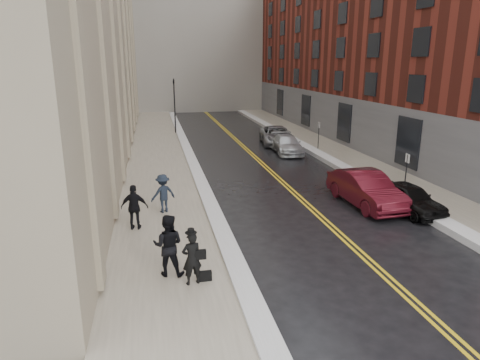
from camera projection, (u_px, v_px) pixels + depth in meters
name	position (u px, v px, depth m)	size (l,w,h in m)	color
ground	(317.00, 289.00, 13.15)	(160.00, 160.00, 0.00)	black
sidewalk_left	(158.00, 169.00, 27.37)	(4.00, 64.00, 0.15)	gray
sidewalk_right	(354.00, 160.00, 29.96)	(3.00, 64.00, 0.15)	gray
lane_stripe_a	(262.00, 165.00, 28.71)	(0.12, 64.00, 0.01)	gold
lane_stripe_b	(266.00, 165.00, 28.75)	(0.12, 64.00, 0.01)	gold
snow_ridge_left	(194.00, 167.00, 27.79)	(0.70, 60.80, 0.26)	white
snow_ridge_right	(329.00, 160.00, 29.58)	(0.85, 60.80, 0.30)	white
building_right	(418.00, 33.00, 35.81)	(14.00, 50.00, 18.00)	maroon
traffic_signal	(174.00, 102.00, 40.14)	(0.18, 0.15, 5.20)	black
parking_sign_near	(406.00, 171.00, 21.85)	(0.06, 0.35, 2.23)	black
parking_sign_far	(319.00, 133.00, 33.18)	(0.06, 0.35, 2.23)	black
car_black	(409.00, 198.00, 19.71)	(1.58, 3.93, 1.34)	black
car_maroon	(366.00, 189.00, 20.55)	(1.75, 5.03, 1.66)	#470C16
car_silver_near	(287.00, 144.00, 32.41)	(1.89, 4.64, 1.35)	#B9BDC1
car_silver_far	(277.00, 135.00, 35.86)	(2.47, 5.35, 1.49)	#989AA0
pedestrian_main	(192.00, 259.00, 12.93)	(0.61, 0.40, 1.68)	black
pedestrian_a	(168.00, 245.00, 13.47)	(0.98, 0.77, 2.02)	black
pedestrian_b	(163.00, 193.00, 19.19)	(1.14, 0.65, 1.76)	#19212D
pedestrian_c	(135.00, 207.00, 17.22)	(1.09, 0.45, 1.86)	black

